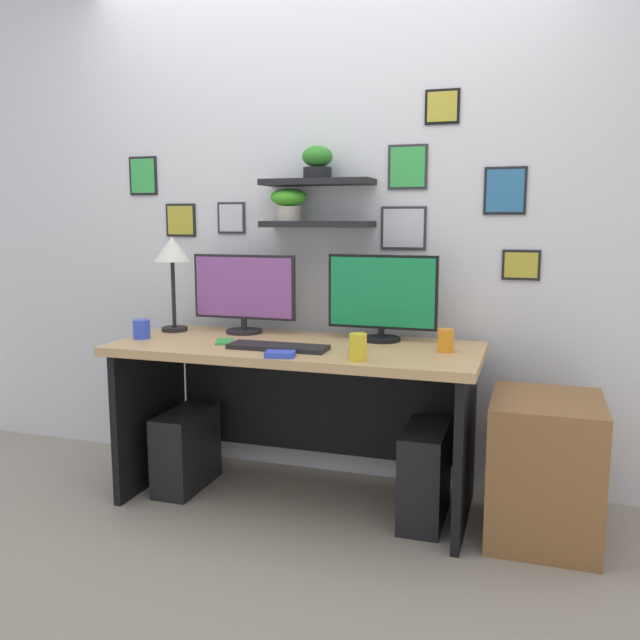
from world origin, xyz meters
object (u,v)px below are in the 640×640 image
at_px(desk, 300,386).
at_px(coffee_mug, 141,329).
at_px(computer_mouse, 356,351).
at_px(water_cup, 358,347).
at_px(computer_tower_left, 186,449).
at_px(computer_tower_right, 425,474).
at_px(pen_cup, 446,340).
at_px(desk_lamp, 172,256).
at_px(cell_phone, 224,341).
at_px(monitor_left, 244,292).
at_px(drawer_cabinet, 544,468).
at_px(monitor_right, 382,297).
at_px(scissors_tray, 280,354).
at_px(keyboard, 278,347).

bearing_deg(desk, coffee_mug, -169.63).
height_order(computer_mouse, water_cup, water_cup).
relative_size(computer_tower_left, computer_tower_right, 0.95).
bearing_deg(pen_cup, computer_tower_right, -142.18).
relative_size(desk_lamp, computer_tower_right, 1.13).
distance_m(coffee_mug, pen_cup, 1.42).
relative_size(computer_mouse, cell_phone, 0.64).
relative_size(computer_mouse, water_cup, 0.82).
distance_m(monitor_left, computer_tower_left, 0.83).
bearing_deg(cell_phone, drawer_cabinet, -19.32).
height_order(monitor_left, coffee_mug, monitor_left).
relative_size(monitor_left, monitor_right, 1.04).
height_order(desk, scissors_tray, scissors_tray).
bearing_deg(computer_mouse, scissors_tray, -154.00).
bearing_deg(water_cup, computer_tower_left, 165.64).
bearing_deg(monitor_right, scissors_tray, -122.50).
xyz_separation_m(computer_mouse, pen_cup, (0.35, 0.18, 0.04)).
distance_m(desk, cell_phone, 0.41).
distance_m(monitor_right, coffee_mug, 1.15).
bearing_deg(keyboard, water_cup, -16.60).
xyz_separation_m(cell_phone, coffee_mug, (-0.42, -0.03, 0.04)).
height_order(scissors_tray, water_cup, water_cup).
xyz_separation_m(monitor_left, computer_tower_right, (0.95, -0.23, -0.75)).
distance_m(pen_cup, water_cup, 0.42).
bearing_deg(monitor_left, water_cup, -33.25).
xyz_separation_m(monitor_left, coffee_mug, (-0.40, -0.30, -0.16)).
distance_m(pen_cup, computer_tower_right, 0.60).
bearing_deg(desk_lamp, computer_mouse, -16.07).
xyz_separation_m(coffee_mug, scissors_tray, (0.78, -0.20, -0.03)).
bearing_deg(computer_tower_right, drawer_cabinet, -0.35).
relative_size(water_cup, computer_tower_left, 0.27).
relative_size(pen_cup, computer_tower_left, 0.25).
xyz_separation_m(coffee_mug, computer_tower_right, (1.35, 0.07, -0.58)).
bearing_deg(desk_lamp, water_cup, -20.57).
relative_size(coffee_mug, computer_tower_left, 0.22).
bearing_deg(keyboard, desk, 78.95).
xyz_separation_m(desk, computer_mouse, (0.32, -0.20, 0.22)).
bearing_deg(coffee_mug, water_cup, -8.37).
bearing_deg(computer_tower_right, desk_lamp, 172.58).
relative_size(desk, computer_tower_left, 4.15).
distance_m(desk, pen_cup, 0.72).
bearing_deg(coffee_mug, keyboard, -3.69).
distance_m(keyboard, coffee_mug, 0.72).
xyz_separation_m(desk_lamp, pen_cup, (1.38, -0.12, -0.33)).
height_order(keyboard, pen_cup, pen_cup).
bearing_deg(computer_tower_right, computer_tower_left, 179.57).
height_order(keyboard, computer_mouse, computer_mouse).
bearing_deg(monitor_right, desk, -155.13).
bearing_deg(keyboard, computer_tower_left, 167.29).
relative_size(monitor_right, cell_phone, 3.68).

